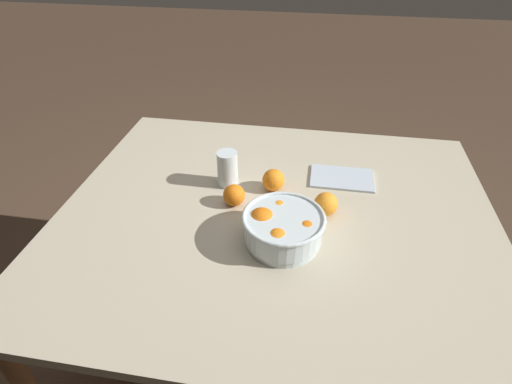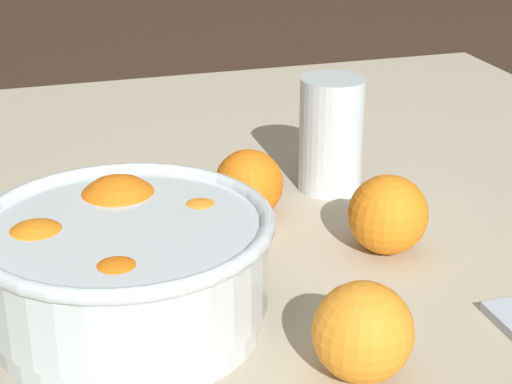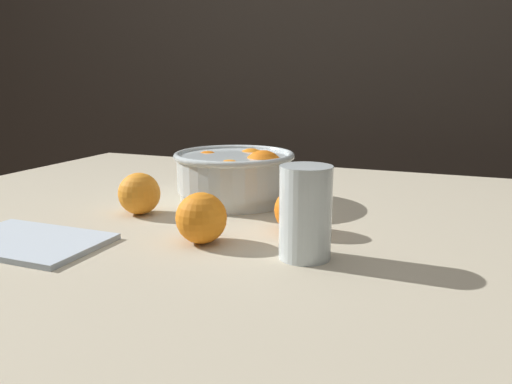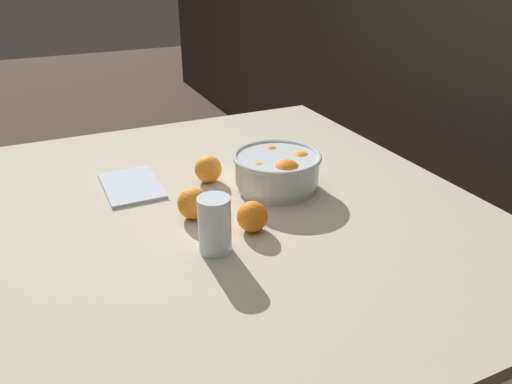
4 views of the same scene
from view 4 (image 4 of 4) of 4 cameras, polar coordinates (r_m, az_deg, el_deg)
dining_table at (r=1.25m, az=-2.14°, el=-3.71°), size 1.33×1.12×0.70m
fruit_bowl at (r=1.28m, az=2.50°, el=2.53°), size 0.23×0.23×0.10m
juice_glass at (r=1.02m, az=-4.73°, el=-4.11°), size 0.07×0.07×0.12m
orange_loose_near_bowl at (r=1.15m, az=-7.18°, el=-1.30°), size 0.07×0.07×0.07m
orange_loose_front at (r=1.33m, az=-5.48°, el=2.63°), size 0.07×0.07×0.07m
orange_loose_aside at (r=1.09m, az=-0.43°, el=-2.82°), size 0.07×0.07×0.07m
napkin at (r=1.34m, az=-14.07°, el=0.72°), size 0.21×0.14×0.01m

